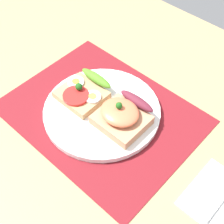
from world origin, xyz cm
name	(u,v)px	position (x,y,z in cm)	size (l,w,h in cm)	color
ground_plane	(102,118)	(0.00, 0.00, -1.60)	(120.00, 90.00, 3.20)	tan
placemat	(102,113)	(0.00, 0.00, 0.15)	(40.68, 31.54, 0.30)	maroon
plate	(102,111)	(0.00, 0.00, 0.96)	(25.53, 25.53, 1.32)	white
sandwich_egg_tomato	(84,92)	(-5.68, 0.10, 2.95)	(9.89, 10.40, 3.87)	tan
sandwich_salmon	(122,116)	(5.48, 0.34, 3.71)	(10.08, 10.65, 5.79)	tan
fork	(222,199)	(29.97, 0.00, 0.76)	(1.62, 15.02, 0.32)	#B7B7BC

